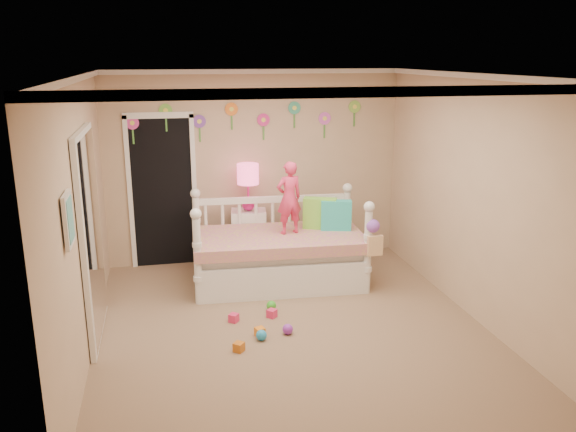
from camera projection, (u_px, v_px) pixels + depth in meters
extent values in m
cube|color=#7F684C|center=(291.00, 327.00, 6.17)|extent=(4.00, 4.50, 0.01)
cube|color=white|center=(291.00, 75.00, 5.48)|extent=(4.00, 4.50, 0.01)
cube|color=tan|center=(255.00, 167.00, 7.94)|extent=(4.00, 0.01, 2.60)
cube|color=tan|center=(81.00, 220.00, 5.41)|extent=(0.01, 4.50, 2.60)
cube|color=tan|center=(473.00, 198.00, 6.24)|extent=(0.01, 4.50, 2.60)
cube|color=teal|center=(336.00, 215.00, 7.34)|extent=(0.40, 0.22, 0.38)
cube|color=#83DD43|center=(320.00, 213.00, 7.40)|extent=(0.44, 0.30, 0.39)
imported|color=#EE3662|center=(289.00, 198.00, 7.12)|extent=(0.37, 0.28, 0.90)
cube|color=white|center=(249.00, 238.00, 7.91)|extent=(0.50, 0.41, 0.77)
sphere|color=#E61E8B|center=(248.00, 204.00, 7.78)|extent=(0.17, 0.17, 0.17)
cylinder|color=#E61E8B|center=(248.00, 191.00, 7.73)|extent=(0.03, 0.03, 0.36)
cylinder|color=#FF4C81|center=(248.00, 174.00, 7.67)|extent=(0.29, 0.29, 0.27)
cube|color=black|center=(163.00, 191.00, 7.74)|extent=(0.90, 0.04, 2.07)
cube|color=white|center=(91.00, 236.00, 5.77)|extent=(0.07, 1.30, 2.10)
cube|color=white|center=(68.00, 220.00, 4.50)|extent=(0.05, 0.34, 0.42)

